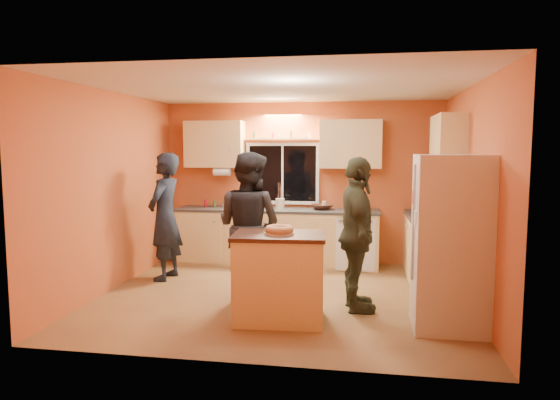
% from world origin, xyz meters
% --- Properties ---
extents(ground, '(4.50, 4.50, 0.00)m').
position_xyz_m(ground, '(0.00, 0.00, 0.00)').
color(ground, brown).
rests_on(ground, ground).
extents(room_shell, '(4.54, 4.04, 2.61)m').
position_xyz_m(room_shell, '(0.12, 0.41, 1.62)').
color(room_shell, '#BB5E2F').
rests_on(room_shell, ground).
extents(back_counter, '(4.23, 0.62, 0.90)m').
position_xyz_m(back_counter, '(0.01, 1.70, 0.45)').
color(back_counter, '#E1B776').
rests_on(back_counter, ground).
extents(right_counter, '(0.62, 1.84, 0.90)m').
position_xyz_m(right_counter, '(1.95, 0.50, 0.45)').
color(right_counter, '#E1B776').
rests_on(right_counter, ground).
extents(refrigerator, '(0.72, 0.70, 1.80)m').
position_xyz_m(refrigerator, '(1.89, -0.80, 0.90)').
color(refrigerator, silver).
rests_on(refrigerator, ground).
extents(island, '(1.03, 0.74, 0.95)m').
position_xyz_m(island, '(0.12, -0.87, 0.48)').
color(island, '#E1B776').
rests_on(island, ground).
extents(bundt_pastry, '(0.31, 0.31, 0.09)m').
position_xyz_m(bundt_pastry, '(0.12, -0.87, 1.00)').
color(bundt_pastry, '#B7814B').
rests_on(bundt_pastry, island).
extents(person_left, '(0.48, 0.69, 1.80)m').
position_xyz_m(person_left, '(-1.76, 0.57, 0.90)').
color(person_left, black).
rests_on(person_left, ground).
extents(person_center, '(1.08, 0.97, 1.82)m').
position_xyz_m(person_center, '(-0.38, -0.15, 0.91)').
color(person_center, black).
rests_on(person_center, ground).
extents(person_right, '(0.59, 1.09, 1.77)m').
position_xyz_m(person_right, '(0.94, -0.38, 0.89)').
color(person_right, '#363B25').
rests_on(person_right, ground).
extents(mixing_bowl, '(0.42, 0.42, 0.08)m').
position_xyz_m(mixing_bowl, '(0.37, 1.74, 0.94)').
color(mixing_bowl, black).
rests_on(mixing_bowl, back_counter).
extents(utensil_crock, '(0.14, 0.14, 0.17)m').
position_xyz_m(utensil_crock, '(-0.29, 1.68, 0.99)').
color(utensil_crock, beige).
rests_on(utensil_crock, back_counter).
extents(potted_plant, '(0.32, 0.29, 0.31)m').
position_xyz_m(potted_plant, '(1.99, 0.55, 1.06)').
color(potted_plant, gray).
rests_on(potted_plant, right_counter).
extents(red_box, '(0.18, 0.15, 0.07)m').
position_xyz_m(red_box, '(2.01, 0.52, 0.94)').
color(red_box, maroon).
rests_on(red_box, right_counter).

